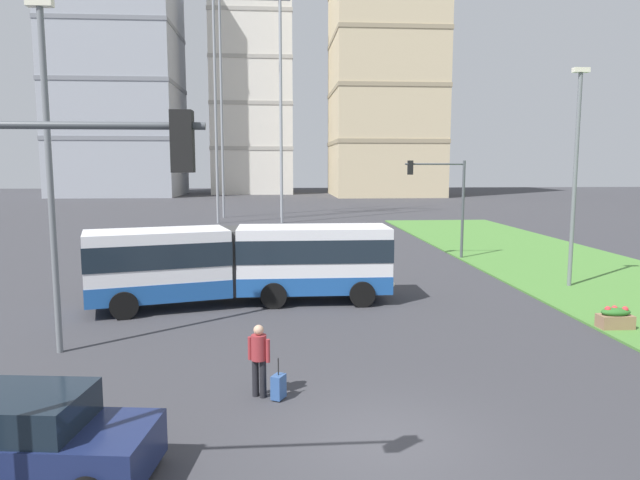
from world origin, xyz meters
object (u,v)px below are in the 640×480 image
object	(u,v)px
car_navy_sedan	(22,440)
apartment_tower_centre	(385,41)
car_silver_hatch	(209,247)
streetlight_median	(575,170)
articulated_bus	(243,262)
pedestrian_crossing	(259,356)
apartment_tower_westcentre	(253,88)
streetlight_left	(49,166)
flower_planter_2	(615,318)
rolling_suitcase	(278,386)
traffic_light_far_right	(444,192)
apartment_tower_west	(117,60)

from	to	relation	value
car_navy_sedan	apartment_tower_centre	xyz separation A→B (m)	(23.76, 94.84, 26.45)
car_silver_hatch	streetlight_median	bearing A→B (deg)	-27.49
articulated_bus	pedestrian_crossing	xyz separation A→B (m)	(0.90, -9.39, -0.65)
apartment_tower_westcentre	articulated_bus	bearing A→B (deg)	-88.11
car_silver_hatch	pedestrian_crossing	distance (m)	20.51
streetlight_left	apartment_tower_centre	bearing A→B (deg)	73.66
flower_planter_2	rolling_suitcase	bearing A→B (deg)	-156.22
rolling_suitcase	streetlight_left	world-z (taller)	streetlight_left
car_silver_hatch	streetlight_left	size ratio (longest dim) A/B	0.46
car_silver_hatch	articulated_bus	bearing A→B (deg)	-76.72
articulated_bus	traffic_light_far_right	bearing A→B (deg)	42.97
apartment_tower_westcentre	apartment_tower_centre	world-z (taller)	apartment_tower_centre
articulated_bus	streetlight_median	xyz separation A→B (m)	(14.37, 2.02, 3.58)
car_silver_hatch	apartment_tower_west	xyz separation A→B (m)	(-23.96, 74.29, 22.99)
streetlight_left	pedestrian_crossing	bearing A→B (deg)	-32.25
streetlight_median	rolling_suitcase	bearing A→B (deg)	-138.29
articulated_bus	apartment_tower_westcentre	bearing A→B (deg)	91.89
car_navy_sedan	pedestrian_crossing	distance (m)	5.22
pedestrian_crossing	rolling_suitcase	distance (m)	0.85
apartment_tower_centre	traffic_light_far_right	bearing A→B (deg)	-97.75
rolling_suitcase	traffic_light_far_right	size ratio (longest dim) A/B	0.17
traffic_light_far_right	streetlight_median	xyz separation A→B (m)	(3.45, -8.15, 1.31)
car_navy_sedan	apartment_tower_west	size ratio (longest dim) A/B	0.10
flower_planter_2	apartment_tower_west	bearing A→B (deg)	113.47
articulated_bus	streetlight_left	world-z (taller)	streetlight_left
pedestrian_crossing	apartment_tower_west	bearing A→B (deg)	106.17
pedestrian_crossing	rolling_suitcase	size ratio (longest dim) A/B	1.79
apartment_tower_centre	apartment_tower_westcentre	bearing A→B (deg)	151.35
apartment_tower_centre	flower_planter_2	bearing A→B (deg)	-95.42
traffic_light_far_right	apartment_tower_west	xyz separation A→B (m)	(-37.44, 74.95, 19.83)
flower_planter_2	traffic_light_far_right	xyz separation A→B (m)	(-1.55, 14.86, 3.50)
articulated_bus	streetlight_left	xyz separation A→B (m)	(-5.02, -5.66, 3.74)
car_navy_sedan	articulated_bus	bearing A→B (deg)	76.57
flower_planter_2	streetlight_median	bearing A→B (deg)	74.18
streetlight_median	apartment_tower_west	bearing A→B (deg)	116.20
articulated_bus	apartment_tower_westcentre	xyz separation A→B (m)	(-3.14, 95.07, 18.83)
streetlight_median	pedestrian_crossing	bearing A→B (deg)	-139.75
apartment_tower_westcentre	rolling_suitcase	bearing A→B (deg)	-87.54
apartment_tower_west	traffic_light_far_right	bearing A→B (deg)	-63.46
apartment_tower_west	streetlight_left	bearing A→B (deg)	-76.68
apartment_tower_west	apartment_tower_centre	xyz separation A→B (m)	(47.22, -3.08, 3.46)
pedestrian_crossing	streetlight_left	world-z (taller)	streetlight_left
articulated_bus	pedestrian_crossing	world-z (taller)	articulated_bus
articulated_bus	apartment_tower_westcentre	size ratio (longest dim) A/B	0.29
streetlight_left	traffic_light_far_right	bearing A→B (deg)	44.81
car_silver_hatch	traffic_light_far_right	size ratio (longest dim) A/B	0.79
apartment_tower_westcentre	car_silver_hatch	bearing A→B (deg)	-89.60
traffic_light_far_right	streetlight_median	distance (m)	8.95
rolling_suitcase	traffic_light_far_right	xyz separation A→B (m)	(9.58, 19.77, 3.61)
apartment_tower_westcentre	apartment_tower_west	bearing A→B (deg)	-156.94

